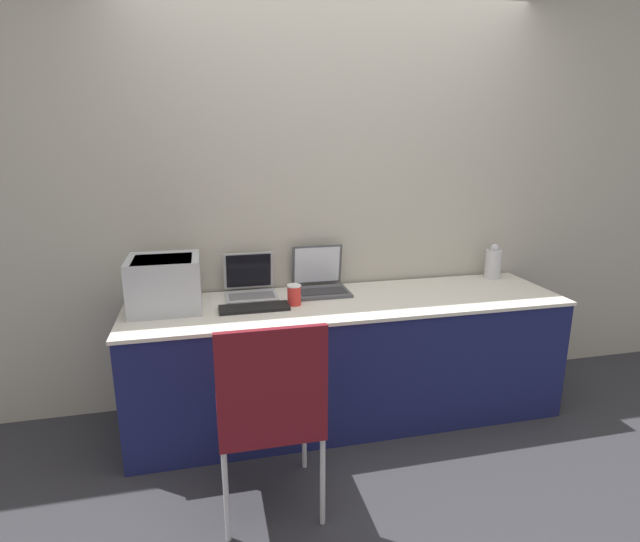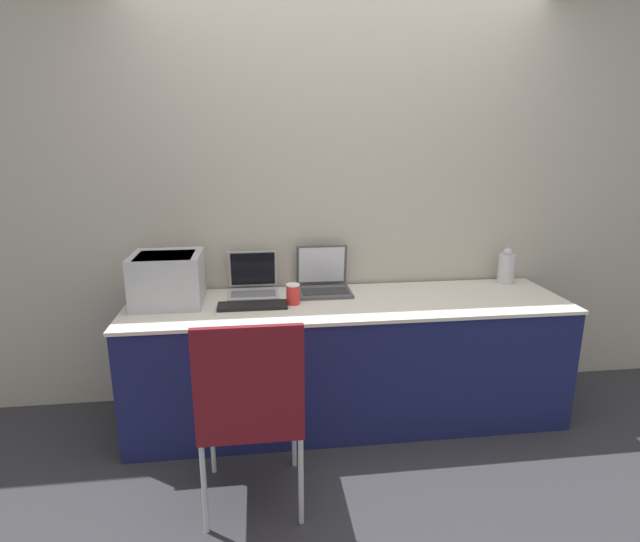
{
  "view_description": "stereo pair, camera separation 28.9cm",
  "coord_description": "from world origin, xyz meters",
  "px_view_note": "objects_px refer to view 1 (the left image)",
  "views": [
    {
      "loc": [
        -0.8,
        -2.36,
        1.67
      ],
      "look_at": [
        -0.17,
        0.37,
        0.93
      ],
      "focal_mm": 28.0,
      "sensor_mm": 36.0,
      "label": 1
    },
    {
      "loc": [
        -0.52,
        -2.41,
        1.67
      ],
      "look_at": [
        -0.17,
        0.37,
        0.93
      ],
      "focal_mm": 28.0,
      "sensor_mm": 36.0,
      "label": 2
    }
  ],
  "objects_px": {
    "laptop_right": "(320,282)",
    "coffee_cup": "(294,295)",
    "metal_pitcher": "(493,263)",
    "laptop_left": "(250,287)",
    "external_keyboard": "(254,308)",
    "printer": "(165,281)",
    "chair": "(270,406)"
  },
  "relations": [
    {
      "from": "printer",
      "to": "laptop_right",
      "type": "distance_m",
      "value": 0.93
    },
    {
      "from": "external_keyboard",
      "to": "coffee_cup",
      "type": "relative_size",
      "value": 3.29
    },
    {
      "from": "printer",
      "to": "metal_pitcher",
      "type": "xyz_separation_m",
      "value": [
        2.13,
        0.16,
        -0.05
      ]
    },
    {
      "from": "laptop_left",
      "to": "external_keyboard",
      "type": "height_order",
      "value": "laptop_left"
    },
    {
      "from": "printer",
      "to": "chair",
      "type": "distance_m",
      "value": 1.02
    },
    {
      "from": "laptop_left",
      "to": "chair",
      "type": "height_order",
      "value": "laptop_left"
    },
    {
      "from": "laptop_right",
      "to": "metal_pitcher",
      "type": "xyz_separation_m",
      "value": [
        1.22,
        0.03,
        0.05
      ]
    },
    {
      "from": "laptop_right",
      "to": "metal_pitcher",
      "type": "relative_size",
      "value": 1.35
    },
    {
      "from": "printer",
      "to": "coffee_cup",
      "type": "relative_size",
      "value": 3.25
    },
    {
      "from": "laptop_left",
      "to": "external_keyboard",
      "type": "distance_m",
      "value": 0.26
    },
    {
      "from": "laptop_right",
      "to": "coffee_cup",
      "type": "xyz_separation_m",
      "value": [
        -0.21,
        -0.23,
        0.0
      ]
    },
    {
      "from": "laptop_right",
      "to": "chair",
      "type": "distance_m",
      "value": 1.1
    },
    {
      "from": "laptop_left",
      "to": "printer",
      "type": "bearing_deg",
      "value": -164.27
    },
    {
      "from": "laptop_right",
      "to": "coffee_cup",
      "type": "distance_m",
      "value": 0.31
    },
    {
      "from": "laptop_right",
      "to": "external_keyboard",
      "type": "height_order",
      "value": "laptop_right"
    },
    {
      "from": "laptop_right",
      "to": "coffee_cup",
      "type": "height_order",
      "value": "laptop_right"
    },
    {
      "from": "external_keyboard",
      "to": "metal_pitcher",
      "type": "distance_m",
      "value": 1.68
    },
    {
      "from": "chair",
      "to": "coffee_cup",
      "type": "bearing_deg",
      "value": 71.66
    },
    {
      "from": "chair",
      "to": "printer",
      "type": "bearing_deg",
      "value": 119.11
    },
    {
      "from": "external_keyboard",
      "to": "metal_pitcher",
      "type": "xyz_separation_m",
      "value": [
        1.66,
        0.29,
        0.1
      ]
    },
    {
      "from": "laptop_left",
      "to": "laptop_right",
      "type": "xyz_separation_m",
      "value": [
        0.43,
        -0.0,
        0.0
      ]
    },
    {
      "from": "coffee_cup",
      "to": "metal_pitcher",
      "type": "distance_m",
      "value": 1.45
    },
    {
      "from": "laptop_right",
      "to": "chair",
      "type": "height_order",
      "value": "laptop_right"
    },
    {
      "from": "external_keyboard",
      "to": "coffee_cup",
      "type": "bearing_deg",
      "value": 7.71
    },
    {
      "from": "laptop_right",
      "to": "laptop_left",
      "type": "bearing_deg",
      "value": 179.78
    },
    {
      "from": "metal_pitcher",
      "to": "chair",
      "type": "xyz_separation_m",
      "value": [
        -1.67,
        -0.99,
        -0.31
      ]
    },
    {
      "from": "laptop_left",
      "to": "chair",
      "type": "xyz_separation_m",
      "value": [
        -0.02,
        -0.97,
        -0.26
      ]
    },
    {
      "from": "printer",
      "to": "coffee_cup",
      "type": "bearing_deg",
      "value": -7.46
    },
    {
      "from": "laptop_right",
      "to": "chair",
      "type": "bearing_deg",
      "value": -115.1
    },
    {
      "from": "printer",
      "to": "laptop_left",
      "type": "relative_size",
      "value": 1.27
    },
    {
      "from": "metal_pitcher",
      "to": "chair",
      "type": "bearing_deg",
      "value": -149.23
    },
    {
      "from": "external_keyboard",
      "to": "printer",
      "type": "bearing_deg",
      "value": 165.37
    }
  ]
}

